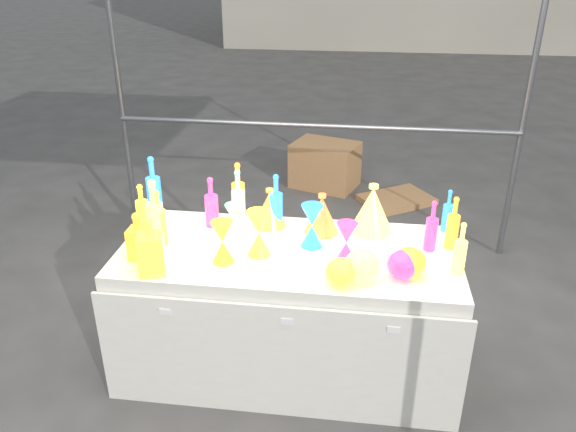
# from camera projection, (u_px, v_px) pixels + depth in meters

# --- Properties ---
(ground) EXTENTS (80.00, 80.00, 0.00)m
(ground) POSITION_uv_depth(u_px,v_px,m) (288.00, 361.00, 3.31)
(ground) COLOR #5D5A56
(ground) RESTS_ON ground
(display_table) EXTENTS (1.84, 0.83, 0.75)m
(display_table) POSITION_uv_depth(u_px,v_px,m) (288.00, 309.00, 3.14)
(display_table) COLOR white
(display_table) RESTS_ON ground
(cardboard_box_closed) EXTENTS (0.73, 0.63, 0.45)m
(cardboard_box_closed) POSITION_uv_depth(u_px,v_px,m) (325.00, 165.00, 5.65)
(cardboard_box_closed) COLOR #B48051
(cardboard_box_closed) RESTS_ON ground
(cardboard_box_flat) EXTENTS (0.79, 0.73, 0.05)m
(cardboard_box_flat) POSITION_uv_depth(u_px,v_px,m) (397.00, 200.00, 5.36)
(cardboard_box_flat) COLOR #B48051
(cardboard_box_flat) RESTS_ON ground
(bottle_0) EXTENTS (0.08, 0.08, 0.27)m
(bottle_0) POSITION_uv_depth(u_px,v_px,m) (142.00, 207.00, 3.16)
(bottle_0) COLOR #DF5015
(bottle_0) RESTS_ON display_table
(bottle_1) EXTENTS (0.11, 0.11, 0.36)m
(bottle_1) POSITION_uv_depth(u_px,v_px,m) (153.00, 185.00, 3.32)
(bottle_1) COLOR #188538
(bottle_1) RESTS_ON display_table
(bottle_2) EXTENTS (0.09, 0.09, 0.35)m
(bottle_2) POSITION_uv_depth(u_px,v_px,m) (238.00, 191.00, 3.25)
(bottle_2) COLOR gold
(bottle_2) RESTS_ON display_table
(bottle_3) EXTENTS (0.08, 0.08, 0.30)m
(bottle_3) POSITION_uv_depth(u_px,v_px,m) (211.00, 202.00, 3.18)
(bottle_3) COLOR #1A4798
(bottle_3) RESTS_ON display_table
(bottle_4) EXTENTS (0.11, 0.11, 0.38)m
(bottle_4) POSITION_uv_depth(u_px,v_px,m) (155.00, 213.00, 2.96)
(bottle_4) COLOR #158581
(bottle_4) RESTS_ON display_table
(bottle_5) EXTENTS (0.09, 0.09, 0.35)m
(bottle_5) POSITION_uv_depth(u_px,v_px,m) (238.00, 199.00, 3.15)
(bottle_5) COLOR #CE29A4
(bottle_5) RESTS_ON display_table
(bottle_6) EXTENTS (0.11, 0.11, 0.31)m
(bottle_6) POSITION_uv_depth(u_px,v_px,m) (158.00, 218.00, 2.98)
(bottle_6) COLOR #DF5015
(bottle_6) RESTS_ON display_table
(bottle_7) EXTENTS (0.09, 0.09, 0.32)m
(bottle_7) POSITION_uv_depth(u_px,v_px,m) (276.00, 201.00, 3.17)
(bottle_7) COLOR #188538
(bottle_7) RESTS_ON display_table
(decanter_0) EXTENTS (0.16, 0.16, 0.30)m
(decanter_0) POSITION_uv_depth(u_px,v_px,m) (150.00, 246.00, 2.71)
(decanter_0) COLOR #DF5015
(decanter_0) RESTS_ON display_table
(decanter_1) EXTENTS (0.10, 0.10, 0.26)m
(decanter_1) POSITION_uv_depth(u_px,v_px,m) (138.00, 236.00, 2.86)
(decanter_1) COLOR gold
(decanter_1) RESTS_ON display_table
(hourglass_0) EXTENTS (0.14, 0.14, 0.23)m
(hourglass_0) POSITION_uv_depth(u_px,v_px,m) (223.00, 242.00, 2.82)
(hourglass_0) COLOR gold
(hourglass_0) RESTS_ON display_table
(hourglass_1) EXTENTS (0.14, 0.14, 0.22)m
(hourglass_1) POSITION_uv_depth(u_px,v_px,m) (346.00, 243.00, 2.82)
(hourglass_1) COLOR #1A4798
(hourglass_1) RESTS_ON display_table
(hourglass_3) EXTENTS (0.12, 0.12, 0.22)m
(hourglass_3) POSITION_uv_depth(u_px,v_px,m) (235.00, 223.00, 3.03)
(hourglass_3) COLOR #CE29A4
(hourglass_3) RESTS_ON display_table
(hourglass_4) EXTENTS (0.16, 0.16, 0.25)m
(hourglass_4) POSITION_uv_depth(u_px,v_px,m) (259.00, 233.00, 2.89)
(hourglass_4) COLOR #DF5015
(hourglass_4) RESTS_ON display_table
(hourglass_5) EXTENTS (0.16, 0.16, 0.24)m
(hourglass_5) POSITION_uv_depth(u_px,v_px,m) (312.00, 226.00, 2.97)
(hourglass_5) COLOR #188538
(hourglass_5) RESTS_ON display_table
(globe_0) EXTENTS (0.17, 0.17, 0.12)m
(globe_0) POSITION_uv_depth(u_px,v_px,m) (341.00, 274.00, 2.65)
(globe_0) COLOR #DF5015
(globe_0) RESTS_ON display_table
(globe_1) EXTENTS (0.20, 0.20, 0.14)m
(globe_1) POSITION_uv_depth(u_px,v_px,m) (362.00, 267.00, 2.69)
(globe_1) COLOR #158581
(globe_1) RESTS_ON display_table
(globe_2) EXTENTS (0.18, 0.18, 0.13)m
(globe_2) POSITION_uv_depth(u_px,v_px,m) (409.00, 264.00, 2.72)
(globe_2) COLOR gold
(globe_2) RESTS_ON display_table
(globe_3) EXTENTS (0.21, 0.21, 0.12)m
(globe_3) POSITION_uv_depth(u_px,v_px,m) (403.00, 266.00, 2.71)
(globe_3) COLOR #1A4798
(globe_3) RESTS_ON display_table
(lampshade_0) EXTENTS (0.25, 0.25, 0.23)m
(lampshade_0) POSITION_uv_depth(u_px,v_px,m) (322.00, 213.00, 3.12)
(lampshade_0) COLOR yellow
(lampshade_0) RESTS_ON display_table
(lampshade_1) EXTENTS (0.21, 0.21, 0.23)m
(lampshade_1) POSITION_uv_depth(u_px,v_px,m) (270.00, 207.00, 3.20)
(lampshade_1) COLOR yellow
(lampshade_1) RESTS_ON display_table
(lampshade_3) EXTENTS (0.28, 0.28, 0.28)m
(lampshade_3) POSITION_uv_depth(u_px,v_px,m) (372.00, 208.00, 3.12)
(lampshade_3) COLOR #158581
(lampshade_3) RESTS_ON display_table
(bottle_8) EXTENTS (0.06, 0.06, 0.25)m
(bottle_8) POSITION_uv_depth(u_px,v_px,m) (448.00, 210.00, 3.13)
(bottle_8) COLOR #188538
(bottle_8) RESTS_ON display_table
(bottle_9) EXTENTS (0.08, 0.08, 0.30)m
(bottle_9) POSITION_uv_depth(u_px,v_px,m) (453.00, 223.00, 2.94)
(bottle_9) COLOR gold
(bottle_9) RESTS_ON display_table
(bottle_10) EXTENTS (0.07, 0.07, 0.28)m
(bottle_10) POSITION_uv_depth(u_px,v_px,m) (432.00, 226.00, 2.93)
(bottle_10) COLOR #1A4798
(bottle_10) RESTS_ON display_table
(bottle_11) EXTENTS (0.06, 0.06, 0.28)m
(bottle_11) POSITION_uv_depth(u_px,v_px,m) (460.00, 248.00, 2.71)
(bottle_11) COLOR #158581
(bottle_11) RESTS_ON display_table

